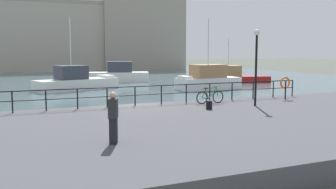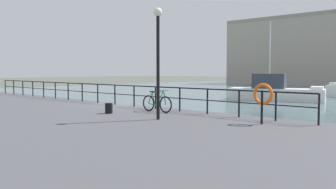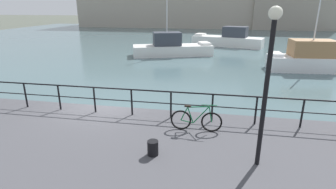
# 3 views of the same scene
# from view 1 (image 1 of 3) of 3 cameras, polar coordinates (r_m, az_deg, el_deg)

# --- Properties ---
(ground_plane) EXTENTS (240.00, 240.00, 0.00)m
(ground_plane) POSITION_cam_1_polar(r_m,az_deg,el_deg) (22.25, -5.51, -3.40)
(ground_plane) COLOR #4C5147
(water_basin) EXTENTS (80.00, 60.00, 0.01)m
(water_basin) POSITION_cam_1_polar(r_m,az_deg,el_deg) (51.62, -16.14, 2.02)
(water_basin) COLOR #476066
(water_basin) RESTS_ON ground_plane
(quay_promenade) EXTENTS (56.00, 13.00, 0.79)m
(quay_promenade) POSITION_cam_1_polar(r_m,az_deg,el_deg) (16.25, 1.75, -5.66)
(quay_promenade) COLOR #47474C
(quay_promenade) RESTS_ON ground_plane
(harbor_building) EXTENTS (55.54, 15.00, 15.55)m
(harbor_building) POSITION_cam_1_polar(r_m,az_deg,el_deg) (78.15, -14.63, 8.25)
(harbor_building) COLOR #A89E8E
(harbor_building) RESTS_ON ground_plane
(moored_white_yacht) EXTENTS (8.32, 4.87, 6.84)m
(moored_white_yacht) POSITION_cam_1_polar(r_m,az_deg,el_deg) (38.31, -13.24, 1.87)
(moored_white_yacht) COLOR white
(moored_white_yacht) RESTS_ON water_basin
(moored_blue_motorboat) EXTENTS (6.48, 2.67, 6.77)m
(moored_blue_motorboat) POSITION_cam_1_polar(r_m,az_deg,el_deg) (38.05, 5.85, 2.20)
(moored_blue_motorboat) COLOR white
(moored_blue_motorboat) RESTS_ON water_basin
(moored_cabin_cruiser) EXTENTS (8.89, 4.76, 2.44)m
(moored_cabin_cruiser) POSITION_cam_1_polar(r_m,az_deg,el_deg) (47.16, -7.96, 2.85)
(moored_cabin_cruiser) COLOR white
(moored_cabin_cruiser) RESTS_ON water_basin
(moored_small_launch) EXTENTS (8.26, 4.28, 5.13)m
(moored_small_launch) POSITION_cam_1_polar(r_m,az_deg,el_deg) (46.47, 9.34, 2.60)
(moored_small_launch) COLOR maroon
(moored_small_launch) RESTS_ON water_basin
(quay_railing) EXTENTS (24.95, 0.07, 1.08)m
(quay_railing) POSITION_cam_1_polar(r_m,az_deg,el_deg) (20.90, -8.86, 0.13)
(quay_railing) COLOR black
(quay_railing) RESTS_ON quay_promenade
(parked_bicycle) EXTENTS (1.77, 0.10, 0.98)m
(parked_bicycle) POSITION_cam_1_polar(r_m,az_deg,el_deg) (22.26, 6.13, -0.34)
(parked_bicycle) COLOR black
(parked_bicycle) RESTS_ON quay_promenade
(mooring_bollard) EXTENTS (0.32, 0.32, 0.44)m
(mooring_bollard) POSITION_cam_1_polar(r_m,az_deg,el_deg) (20.20, 6.01, -1.52)
(mooring_bollard) COLOR black
(mooring_bollard) RESTS_ON quay_promenade
(life_ring_stand) EXTENTS (0.75, 0.16, 1.40)m
(life_ring_stand) POSITION_cam_1_polar(r_m,az_deg,el_deg) (25.14, 16.67, 1.55)
(life_ring_stand) COLOR black
(life_ring_stand) RESTS_ON quay_promenade
(quay_lamp_post) EXTENTS (0.32, 0.32, 4.12)m
(quay_lamp_post) POSITION_cam_1_polar(r_m,az_deg,el_deg) (21.66, 12.73, 5.42)
(quay_lamp_post) COLOR black
(quay_lamp_post) RESTS_ON quay_promenade
(standing_person) EXTENTS (0.43, 0.52, 1.69)m
(standing_person) POSITION_cam_1_polar(r_m,az_deg,el_deg) (12.76, -7.97, -3.33)
(standing_person) COLOR black
(standing_person) RESTS_ON quay_promenade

